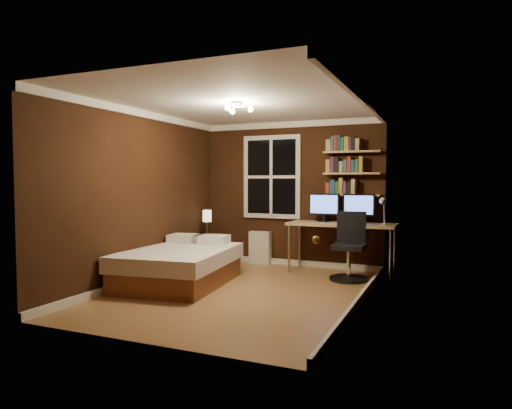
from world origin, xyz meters
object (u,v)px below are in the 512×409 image
at_px(radiator, 260,248).
at_px(office_chair, 349,254).
at_px(bedside_lamp, 207,223).
at_px(desk_lamp, 383,211).
at_px(desk, 342,227).
at_px(bed, 180,265).
at_px(nightstand, 207,250).
at_px(monitor_right, 359,209).
at_px(monitor_left, 324,208).

relative_size(radiator, office_chair, 0.57).
relative_size(bedside_lamp, desk_lamp, 0.99).
distance_m(radiator, office_chair, 1.86).
bearing_deg(desk, desk_lamp, -10.04).
distance_m(desk, office_chair, 0.61).
bearing_deg(office_chair, bed, -151.63).
distance_m(bed, radiator, 1.96).
height_order(nightstand, monitor_right, monitor_right).
bearing_deg(bedside_lamp, radiator, 31.76).
relative_size(desk, office_chair, 1.67).
distance_m(monitor_left, office_chair, 1.00).
bearing_deg(monitor_right, bed, -141.66).
xyz_separation_m(radiator, monitor_left, (1.20, -0.15, 0.75)).
xyz_separation_m(bed, desk, (1.97, 1.67, 0.48)).
distance_m(bed, bedside_lamp, 1.53).
bearing_deg(bedside_lamp, monitor_left, 9.87).
relative_size(desk, monitor_left, 3.38).
height_order(radiator, desk_lamp, desk_lamp).
bearing_deg(monitor_left, nightstand, -170.13).
distance_m(bedside_lamp, monitor_left, 2.05).
xyz_separation_m(nightstand, bedside_lamp, (0.00, 0.00, 0.48)).
height_order(nightstand, desk, desk).
distance_m(monitor_right, desk_lamp, 0.46).
distance_m(desk_lamp, office_chair, 0.85).
bearing_deg(monitor_right, radiator, 175.26).
xyz_separation_m(radiator, desk, (1.51, -0.23, 0.46)).
bearing_deg(monitor_right, bedside_lamp, -172.28).
relative_size(bedside_lamp, monitor_right, 0.86).
xyz_separation_m(bedside_lamp, monitor_left, (1.99, 0.35, 0.29)).
bearing_deg(radiator, desk, -8.70).
distance_m(bed, monitor_right, 2.94).
xyz_separation_m(bedside_lamp, office_chair, (2.53, -0.19, -0.36)).
distance_m(bed, desk_lamp, 3.15).
distance_m(nightstand, desk_lamp, 3.07).
bearing_deg(office_chair, desk, 115.10).
distance_m(bedside_lamp, desk, 2.32).
relative_size(radiator, desk, 0.34).
bearing_deg(desk, office_chair, -64.07).
distance_m(bed, desk, 2.63).
bearing_deg(monitor_left, desk, -15.18).
relative_size(radiator, monitor_right, 1.15).
distance_m(nightstand, monitor_right, 2.70).
xyz_separation_m(bed, bedside_lamp, (-0.34, 1.41, 0.48)).
height_order(bed, nightstand, bed).
relative_size(nightstand, radiator, 0.92).
distance_m(bed, nightstand, 1.45).
bearing_deg(bed, desk_lamp, 23.78).
bearing_deg(desk_lamp, radiator, 170.89).
relative_size(monitor_left, monitor_right, 1.00).
bearing_deg(nightstand, bed, -92.63).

